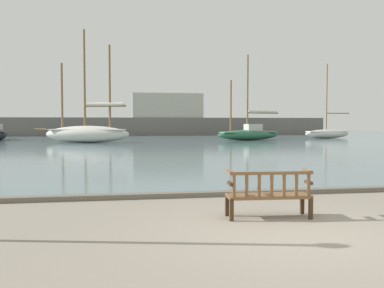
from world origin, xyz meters
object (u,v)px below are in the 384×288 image
sailboat_distant_harbor (327,133)px  park_bench (269,194)px  sailboat_far_starboard (249,133)px  sailboat_nearest_port (87,132)px

sailboat_distant_harbor → park_bench: bearing=-118.8°
park_bench → sailboat_far_starboard: 34.92m
park_bench → sailboat_nearest_port: (-5.52, 30.58, 0.55)m
park_bench → sailboat_distant_harbor: (20.29, 36.90, 0.20)m
sailboat_nearest_port → sailboat_far_starboard: 15.87m
sailboat_nearest_port → sailboat_distant_harbor: bearing=13.8°
park_bench → sailboat_far_starboard: bearing=73.2°
park_bench → sailboat_nearest_port: bearing=100.2°
sailboat_nearest_port → park_bench: bearing=-79.8°
park_bench → sailboat_far_starboard: size_ratio=0.19×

